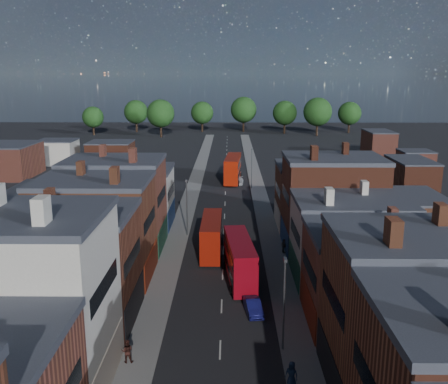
{
  "coord_description": "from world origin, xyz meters",
  "views": [
    {
      "loc": [
        0.71,
        -37.35,
        22.38
      ],
      "look_at": [
        0.0,
        31.01,
        6.17
      ],
      "focal_mm": 40.0,
      "sensor_mm": 36.0,
      "label": 1
    }
  ],
  "objects_px": {
    "ped_1": "(127,351)",
    "bus_1": "(240,259)",
    "bus_2": "(233,168)",
    "car_2": "(213,230)",
    "ped_3": "(284,246)",
    "car_1": "(253,307)",
    "ped_2": "(292,374)",
    "bus_0": "(212,235)",
    "car_3": "(239,181)"
  },
  "relations": [
    {
      "from": "car_3",
      "to": "ped_1",
      "type": "relative_size",
      "value": 2.25
    },
    {
      "from": "bus_2",
      "to": "car_2",
      "type": "xyz_separation_m",
      "value": [
        -3.06,
        -35.44,
        -2.35
      ]
    },
    {
      "from": "bus_1",
      "to": "ped_2",
      "type": "xyz_separation_m",
      "value": [
        3.41,
        -19.34,
        -1.47
      ]
    },
    {
      "from": "bus_2",
      "to": "ped_3",
      "type": "distance_m",
      "value": 44.1
    },
    {
      "from": "car_3",
      "to": "ped_2",
      "type": "xyz_separation_m",
      "value": [
        2.54,
        -69.48,
        0.47
      ]
    },
    {
      "from": "bus_0",
      "to": "car_2",
      "type": "height_order",
      "value": "bus_0"
    },
    {
      "from": "bus_2",
      "to": "car_1",
      "type": "bearing_deg",
      "value": -84.21
    },
    {
      "from": "bus_2",
      "to": "car_2",
      "type": "height_order",
      "value": "bus_2"
    },
    {
      "from": "ped_1",
      "to": "ped_3",
      "type": "xyz_separation_m",
      "value": [
        15.01,
        24.97,
        -0.05
      ]
    },
    {
      "from": "bus_0",
      "to": "ped_3",
      "type": "xyz_separation_m",
      "value": [
        9.2,
        0.05,
        -1.44
      ]
    },
    {
      "from": "bus_0",
      "to": "bus_1",
      "type": "bearing_deg",
      "value": -68.17
    },
    {
      "from": "bus_0",
      "to": "car_2",
      "type": "relative_size",
      "value": 2.57
    },
    {
      "from": "ped_1",
      "to": "bus_1",
      "type": "bearing_deg",
      "value": -121.41
    },
    {
      "from": "bus_1",
      "to": "car_1",
      "type": "relative_size",
      "value": 2.77
    },
    {
      "from": "bus_1",
      "to": "ped_3",
      "type": "xyz_separation_m",
      "value": [
        5.81,
        8.63,
        -1.53
      ]
    },
    {
      "from": "ped_1",
      "to": "bus_0",
      "type": "bearing_deg",
      "value": -105.14
    },
    {
      "from": "car_1",
      "to": "ped_2",
      "type": "bearing_deg",
      "value": -87.02
    },
    {
      "from": "bus_2",
      "to": "car_2",
      "type": "distance_m",
      "value": 35.65
    },
    {
      "from": "bus_2",
      "to": "ped_1",
      "type": "xyz_separation_m",
      "value": [
        -8.81,
        -68.59,
        -1.84
      ]
    },
    {
      "from": "car_2",
      "to": "ped_1",
      "type": "bearing_deg",
      "value": -96.04
    },
    {
      "from": "bus_2",
      "to": "car_3",
      "type": "distance_m",
      "value": 3.36
    },
    {
      "from": "ped_3",
      "to": "car_2",
      "type": "bearing_deg",
      "value": 23.8
    },
    {
      "from": "car_2",
      "to": "ped_1",
      "type": "height_order",
      "value": "ped_1"
    },
    {
      "from": "bus_1",
      "to": "car_2",
      "type": "height_order",
      "value": "bus_1"
    },
    {
      "from": "bus_2",
      "to": "car_3",
      "type": "xyz_separation_m",
      "value": [
        1.26,
        -2.11,
        -2.29
      ]
    },
    {
      "from": "bus_0",
      "to": "ped_1",
      "type": "height_order",
      "value": "bus_0"
    },
    {
      "from": "bus_0",
      "to": "bus_1",
      "type": "distance_m",
      "value": 9.23
    },
    {
      "from": "car_1",
      "to": "car_3",
      "type": "distance_m",
      "value": 57.83
    },
    {
      "from": "ped_1",
      "to": "ped_2",
      "type": "bearing_deg",
      "value": 164.6
    },
    {
      "from": "ped_3",
      "to": "bus_2",
      "type": "bearing_deg",
      "value": -16.68
    },
    {
      "from": "car_1",
      "to": "car_3",
      "type": "xyz_separation_m",
      "value": [
        -0.3,
        57.82,
        -0.04
      ]
    },
    {
      "from": "car_3",
      "to": "bus_1",
      "type": "bearing_deg",
      "value": -86.79
    },
    {
      "from": "bus_0",
      "to": "car_2",
      "type": "bearing_deg",
      "value": 90.69
    },
    {
      "from": "ped_3",
      "to": "car_1",
      "type": "bearing_deg",
      "value": 139.33
    },
    {
      "from": "car_2",
      "to": "ped_3",
      "type": "bearing_deg",
      "value": -37.62
    },
    {
      "from": "car_1",
      "to": "car_3",
      "type": "relative_size",
      "value": 0.93
    },
    {
      "from": "car_3",
      "to": "ped_1",
      "type": "distance_m",
      "value": 67.24
    },
    {
      "from": "car_1",
      "to": "bus_0",
      "type": "bearing_deg",
      "value": 97.71
    },
    {
      "from": "ped_3",
      "to": "ped_2",
      "type": "bearing_deg",
      "value": 150.32
    },
    {
      "from": "car_1",
      "to": "car_2",
      "type": "height_order",
      "value": "car_1"
    },
    {
      "from": "car_3",
      "to": "ped_2",
      "type": "bearing_deg",
      "value": -83.71
    },
    {
      "from": "bus_1",
      "to": "ped_1",
      "type": "distance_m",
      "value": 18.81
    },
    {
      "from": "car_1",
      "to": "ped_1",
      "type": "bearing_deg",
      "value": -148.08
    },
    {
      "from": "bus_2",
      "to": "bus_0",
      "type": "bearing_deg",
      "value": -89.62
    },
    {
      "from": "car_2",
      "to": "ped_1",
      "type": "distance_m",
      "value": 33.65
    },
    {
      "from": "car_1",
      "to": "bus_2",
      "type": "bearing_deg",
      "value": 83.55
    },
    {
      "from": "ped_3",
      "to": "ped_1",
      "type": "bearing_deg",
      "value": 124.21
    },
    {
      "from": "ped_2",
      "to": "ped_1",
      "type": "bearing_deg",
      "value": -168.91
    },
    {
      "from": "car_2",
      "to": "ped_3",
      "type": "xyz_separation_m",
      "value": [
        9.26,
        -8.17,
        0.46
      ]
    },
    {
      "from": "bus_2",
      "to": "ped_3",
      "type": "bearing_deg",
      "value": -77.6
    }
  ]
}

